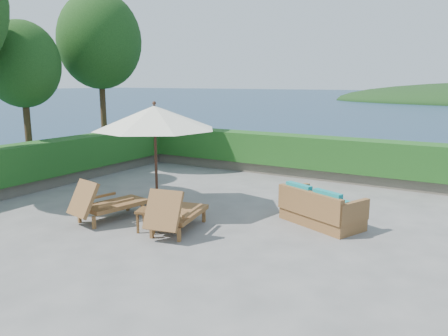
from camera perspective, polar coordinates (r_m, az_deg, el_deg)
The scene contains 13 objects.
ground at distance 9.93m, azimuth -3.87°, elevation -6.83°, with size 12.00×12.00×0.00m, color gray.
foundation at distance 10.52m, azimuth -3.76°, elevation -14.89°, with size 12.00×12.00×3.00m, color #595147.
planter_wall_far at distance 14.69m, azimuth 8.57°, elevation -0.25°, with size 12.00×0.60×0.36m, color #716B5A.
planter_wall_left at distance 13.76m, azimuth -23.50°, elevation -1.86°, with size 0.60×12.00×0.36m, color #716B5A.
hedge_far at distance 14.58m, azimuth 8.65°, elevation 2.33°, with size 12.40×0.90×1.00m, color #154A17.
hedge_left at distance 13.63m, azimuth -23.72°, elevation 0.88°, with size 0.90×12.40×1.00m, color #154A17.
tree_mid at distance 14.39m, azimuth -24.86°, elevation 12.12°, with size 2.20×2.20×4.83m.
tree_far at distance 15.85m, azimuth -15.95°, elevation 15.64°, with size 2.80×2.80×6.03m.
patio_umbrella at distance 10.44m, azimuth -9.05°, elevation 6.38°, with size 3.43×3.43×2.63m.
lounge_left at distance 10.13m, azimuth -15.25°, elevation -4.41°, with size 1.04×1.82×0.99m.
lounge_right at distance 9.10m, azimuth -6.34°, elevation -5.83°, with size 1.04×1.84×1.00m.
side_table at distance 9.25m, azimuth -9.85°, elevation -5.85°, with size 0.56×0.56×0.47m.
wicker_loveseat at distance 9.75m, azimuth 12.42°, elevation -5.35°, with size 1.99×1.55×0.88m.
Camera 1 is at (5.38, -7.76, 3.09)m, focal length 35.00 mm.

